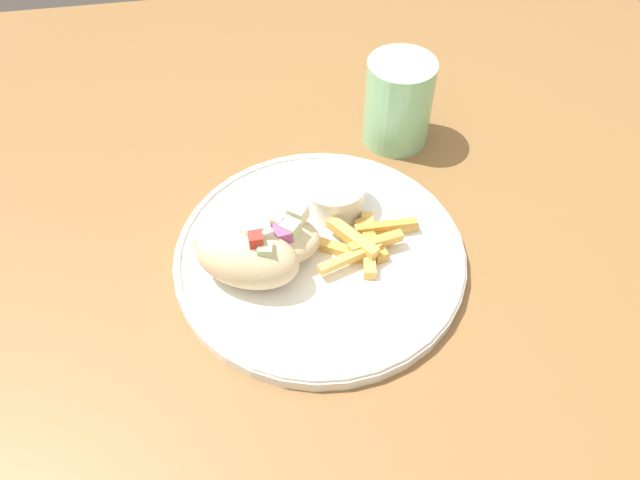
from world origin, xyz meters
TOP-DOWN VIEW (x-y plane):
  - ground_plane at (0.00, 0.00)m, footprint 10.00×10.00m
  - table at (0.00, 0.00)m, footprint 1.15×1.15m
  - plate at (-0.04, -0.01)m, footprint 0.31×0.31m
  - pita_sandwich_near at (-0.11, -0.03)m, footprint 0.12×0.10m
  - pita_sandwich_far at (-0.10, -0.01)m, footprint 0.15×0.10m
  - fries_pile at (0.01, -0.02)m, footprint 0.12×0.09m
  - sauce_ramekin at (-0.01, 0.05)m, footprint 0.07×0.07m
  - water_glass at (0.09, 0.17)m, footprint 0.08×0.08m

SIDE VIEW (x-z plane):
  - ground_plane at x=0.00m, z-range 0.00..0.00m
  - table at x=0.00m, z-range 0.28..0.99m
  - plate at x=-0.04m, z-range 0.71..0.73m
  - fries_pile at x=0.01m, z-range 0.72..0.75m
  - sauce_ramekin at x=-0.01m, z-range 0.73..0.77m
  - pita_sandwich_far at x=-0.10m, z-range 0.72..0.78m
  - pita_sandwich_near at x=-0.11m, z-range 0.72..0.79m
  - water_glass at x=0.09m, z-range 0.71..0.82m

